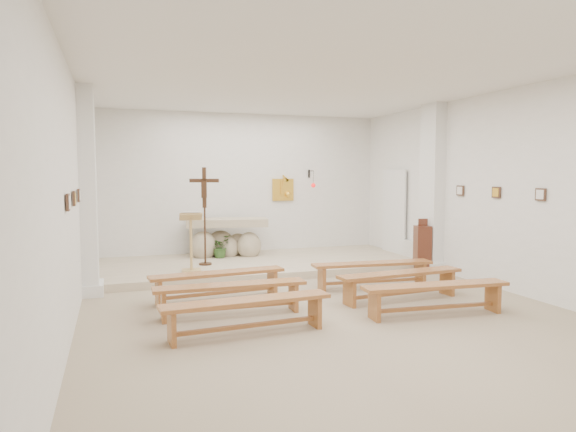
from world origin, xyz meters
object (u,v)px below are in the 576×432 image
object	(u,v)px
donation_pedestal	(422,249)
bench_right_front	(372,269)
altar	(226,240)
lectern	(191,242)
bench_right_third	(436,292)
crucifix_stand	(205,209)
bench_left_second	(231,292)
bench_right_second	(401,279)
bench_left_third	(247,308)
bench_left_front	(218,279)

from	to	relation	value
donation_pedestal	bench_right_front	size ratio (longest dim) A/B	0.50
altar	lectern	distance (m)	2.02
lectern	bench_right_third	world-z (taller)	lectern
crucifix_stand	bench_right_front	bearing A→B (deg)	-21.99
bench_left_second	bench_right_third	world-z (taller)	same
bench_right_front	bench_right_second	xyz separation A→B (m)	(0.00, -0.96, 0.00)
lectern	bench_right_second	world-z (taller)	lectern
donation_pedestal	bench_right_third	distance (m)	3.38
lectern	bench_right_second	xyz separation A→B (m)	(2.97, -2.75, -0.39)
bench_right_front	bench_right_second	world-z (taller)	same
bench_left_second	bench_left_third	size ratio (longest dim) A/B	0.99
crucifix_stand	donation_pedestal	distance (m)	4.61
lectern	bench_left_front	size ratio (longest dim) A/B	0.53
bench_right_front	bench_left_third	bearing A→B (deg)	-140.62
lectern	bench_left_second	world-z (taller)	lectern
bench_left_third	bench_left_second	bearing A→B (deg)	85.97
bench_right_front	bench_left_second	bearing A→B (deg)	-156.09
donation_pedestal	bench_left_second	distance (m)	4.91
crucifix_stand	bench_left_third	distance (m)	4.50
bench_right_front	bench_right_third	xyz separation A→B (m)	(0.00, -1.91, 0.00)
donation_pedestal	bench_left_front	size ratio (longest dim) A/B	0.50
altar	bench_right_second	distance (m)	4.86
bench_right_front	donation_pedestal	bearing A→B (deg)	35.71
donation_pedestal	bench_right_second	bearing A→B (deg)	-117.18
bench_left_front	bench_left_third	distance (m)	1.91
crucifix_stand	bench_left_front	world-z (taller)	crucifix_stand
crucifix_stand	bench_left_front	distance (m)	2.67
bench_left_front	bench_right_third	distance (m)	3.39
bench_right_front	bench_right_third	size ratio (longest dim) A/B	1.00
altar	bench_left_front	bearing A→B (deg)	-93.93
donation_pedestal	bench_left_front	world-z (taller)	donation_pedestal
bench_left_front	bench_right_front	world-z (taller)	same
bench_left_third	bench_right_second	bearing A→B (deg)	14.80
crucifix_stand	bench_right_front	xyz separation A→B (m)	(2.59, -2.48, -0.97)
altar	bench_left_second	size ratio (longest dim) A/B	0.88
bench_right_second	crucifix_stand	bearing A→B (deg)	122.36
crucifix_stand	donation_pedestal	size ratio (longest dim) A/B	1.81
bench_right_third	lectern	bearing A→B (deg)	133.39
lectern	crucifix_stand	size ratio (longest dim) A/B	0.59
bench_right_second	bench_left_second	bearing A→B (deg)	175.38
altar	donation_pedestal	world-z (taller)	donation_pedestal
donation_pedestal	bench_left_second	xyz separation A→B (m)	(-4.50, -1.96, -0.14)
bench_right_second	bench_left_front	bearing A→B (deg)	156.55
altar	bench_left_front	world-z (taller)	altar
bench_right_front	crucifix_stand	bearing A→B (deg)	141.30
lectern	donation_pedestal	xyz separation A→B (m)	(4.67, -0.79, -0.24)
donation_pedestal	bench_right_second	world-z (taller)	donation_pedestal
bench_left_front	bench_left_second	world-z (taller)	same
donation_pedestal	bench_left_third	size ratio (longest dim) A/B	0.50
bench_right_second	bench_left_third	world-z (taller)	same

